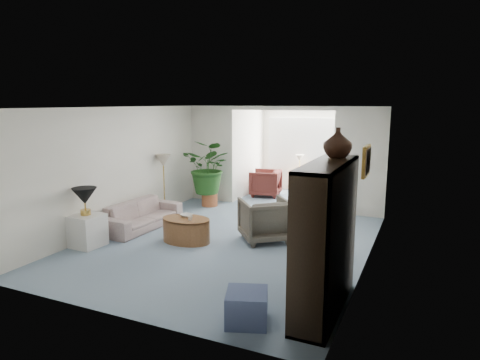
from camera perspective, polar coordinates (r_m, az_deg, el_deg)
The scene contains 26 objects.
floor at distance 7.96m, azimuth -1.79°, elevation -8.54°, with size 6.00×6.00×0.00m, color gray.
sunroom_floor at distance 11.64m, azimuth 7.10°, elevation -2.46°, with size 2.60×2.60×0.00m, color gray.
back_pier_left at distance 11.14m, azimuth -3.85°, elevation 3.54°, with size 1.20×0.12×2.50m, color white.
back_pier_right at distance 9.95m, azimuth 15.87°, elevation 2.33°, with size 1.20×0.12×2.50m, color white.
back_header at distance 10.30m, azimuth 5.57°, elevation 9.64°, with size 2.60×0.12×0.10m, color white.
window_pane at distance 12.44m, azimuth 8.72°, elevation 4.87°, with size 2.20×0.02×1.50m, color white.
window_blinds at distance 12.41m, azimuth 8.69°, elevation 4.85°, with size 2.20×0.02×1.50m, color white.
framed_picture at distance 6.77m, azimuth 16.81°, elevation 2.45°, with size 0.04×0.50×0.40m, color beige.
sofa at distance 9.06m, azimuth -13.12°, elevation -4.60°, with size 1.90×0.74×0.55m, color beige.
end_table at distance 8.21m, azimuth -19.98°, elevation -6.43°, with size 0.53×0.53×0.59m, color silver.
table_lamp at distance 8.05m, azimuth -20.26°, elevation -2.04°, with size 0.44×0.44×0.30m, color black.
floor_lamp at distance 10.01m, azimuth -10.33°, elevation 2.61°, with size 0.36×0.36×0.28m, color beige.
coffee_table at distance 8.05m, azimuth -7.27°, elevation -6.71°, with size 0.95×0.95×0.45m, color brown.
coffee_bowl at distance 8.09m, azimuth -7.24°, elevation -4.77°, with size 0.22×0.22×0.05m, color silver.
coffee_cup at distance 7.82m, azimuth -6.75°, elevation -5.16°, with size 0.10×0.10×0.09m, color beige.
wingback_chair at distance 8.03m, azimuth 3.37°, elevation -5.37°, with size 0.86×0.88×0.80m, color #5F594B.
side_table_dark at distance 8.13m, azimuth 8.76°, elevation -6.21°, with size 0.46×0.37×0.55m, color black.
entertainment_cabinet at distance 5.35m, azimuth 11.48°, elevation -7.70°, with size 0.45×1.70×1.89m, color black.
cabinet_urn at distance 5.60m, azimuth 13.05°, elevation 4.94°, with size 0.37×0.37×0.39m, color black.
ottoman at distance 5.23m, azimuth 0.93°, elevation -16.80°, with size 0.49×0.49×0.39m, color slate.
plant_pot at distance 10.72m, azimuth -4.13°, elevation -2.65°, with size 0.40×0.40×0.32m, color #A0522E.
house_plant at distance 10.57m, azimuth -4.19°, elevation 1.76°, with size 1.21×1.05×1.35m, color #21501B.
sunroom_chair_blue at distance 11.36m, azimuth 10.55°, elevation -0.97°, with size 0.79×0.81×0.74m, color slate.
sunroom_chair_maroon at distance 11.80m, azimuth 3.46°, elevation -0.40°, with size 0.79×0.81×0.74m, color #5D241F.
sunroom_table at distance 12.28m, azimuth 7.98°, elevation -0.37°, with size 0.49×0.38×0.60m, color brown.
shelf_clutter at distance 5.23m, azimuth 10.77°, elevation -6.41°, with size 0.30×1.12×1.06m.
Camera 1 is at (3.31, -6.76, 2.59)m, focal length 31.59 mm.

